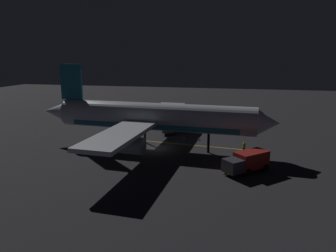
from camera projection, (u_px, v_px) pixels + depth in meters
name	position (u px, v px, depth m)	size (l,w,h in m)	color
ground_plane	(155.00, 149.00, 46.41)	(180.00, 180.00, 0.20)	#27272C
apron_guide_stripe	(184.00, 144.00, 48.31)	(0.24, 18.58, 0.01)	gold
airliner	(151.00, 118.00, 45.51)	(33.04, 36.34, 12.33)	silver
baggage_truck	(248.00, 162.00, 36.62)	(5.54, 5.66, 2.43)	maroon
catering_truck	(169.00, 125.00, 56.25)	(6.23, 2.87, 2.19)	maroon
ground_crew_worker	(244.00, 147.00, 43.66)	(0.40, 0.40, 1.74)	black
traffic_cone_near_left	(199.00, 139.00, 50.75)	(0.50, 0.50, 0.55)	#EA590F
traffic_cone_near_right	(184.00, 138.00, 50.99)	(0.50, 0.50, 0.55)	#EA590F
traffic_cone_under_wing	(225.00, 172.00, 36.12)	(0.50, 0.50, 0.55)	#EA590F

